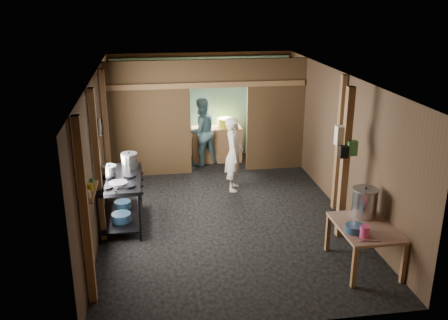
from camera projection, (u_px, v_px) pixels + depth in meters
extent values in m
cube|color=black|center=(222.00, 210.00, 9.49)|extent=(4.50, 7.00, 0.00)
cube|color=black|center=(222.00, 76.00, 8.64)|extent=(4.50, 7.00, 0.00)
cube|color=#4C381F|center=(202.00, 105.00, 12.33)|extent=(4.50, 0.00, 2.60)
cube|color=#4C381F|center=(267.00, 234.00, 5.79)|extent=(4.50, 0.00, 2.60)
cube|color=#4C381F|center=(97.00, 152.00, 8.74)|extent=(0.00, 7.00, 2.60)
cube|color=#4C381F|center=(339.00, 141.00, 9.39)|extent=(0.00, 7.00, 2.60)
cube|color=#49341A|center=(149.00, 120.00, 10.93)|extent=(1.85, 0.10, 2.60)
cube|color=#49341A|center=(276.00, 115.00, 11.34)|extent=(1.35, 0.10, 2.60)
cube|color=#49341A|center=(219.00, 73.00, 10.83)|extent=(1.30, 0.10, 0.60)
cube|color=#72B9BA|center=(202.00, 107.00, 12.29)|extent=(4.40, 0.06, 2.50)
cube|color=olive|center=(217.00, 144.00, 12.15)|extent=(1.20, 0.50, 0.85)
cylinder|color=silver|center=(212.00, 82.00, 12.08)|extent=(0.20, 0.03, 0.20)
cube|color=olive|center=(85.00, 214.00, 6.32)|extent=(0.10, 0.12, 2.60)
cube|color=olive|center=(97.00, 167.00, 8.00)|extent=(0.10, 0.12, 2.60)
cube|color=olive|center=(106.00, 134.00, 9.87)|extent=(0.10, 0.12, 2.60)
cube|color=olive|center=(339.00, 144.00, 9.19)|extent=(0.10, 0.12, 2.60)
cube|color=olive|center=(345.00, 164.00, 8.11)|extent=(0.12, 0.12, 2.60)
cube|color=olive|center=(208.00, 85.00, 10.83)|extent=(4.40, 0.12, 0.12)
cylinder|color=gray|center=(100.00, 127.00, 9.00)|extent=(0.03, 0.34, 0.34)
cylinder|color=black|center=(102.00, 127.00, 9.41)|extent=(0.03, 0.30, 0.30)
cube|color=olive|center=(91.00, 192.00, 6.76)|extent=(0.14, 0.80, 0.03)
cylinder|color=silver|center=(88.00, 194.00, 6.50)|extent=(0.07, 0.07, 0.10)
cylinder|color=gold|center=(90.00, 187.00, 6.74)|extent=(0.08, 0.08, 0.10)
cylinder|color=#408D42|center=(92.00, 181.00, 6.94)|extent=(0.06, 0.06, 0.10)
cube|color=silver|center=(342.00, 135.00, 8.02)|extent=(0.22, 0.15, 0.32)
cube|color=#408D42|center=(352.00, 148.00, 7.97)|extent=(0.16, 0.12, 0.24)
cube|color=black|center=(344.00, 152.00, 7.95)|extent=(0.14, 0.10, 0.20)
cylinder|color=navy|center=(121.00, 217.00, 8.64)|extent=(0.34, 0.34, 0.14)
cylinder|color=navy|center=(123.00, 204.00, 9.18)|extent=(0.30, 0.30, 0.12)
cylinder|color=navy|center=(355.00, 228.00, 7.18)|extent=(0.32, 0.32, 0.11)
cylinder|color=#EB4387|center=(365.00, 232.00, 7.02)|extent=(0.17, 0.17, 0.16)
cube|color=#B5B4B9|center=(370.00, 241.00, 6.93)|extent=(0.30, 0.07, 0.01)
cylinder|color=gold|center=(225.00, 123.00, 12.00)|extent=(0.40, 0.40, 0.22)
cylinder|color=#902400|center=(201.00, 125.00, 11.93)|extent=(0.13, 0.13, 0.15)
imported|color=silver|center=(234.00, 154.00, 10.26)|extent=(0.47, 0.63, 1.58)
imported|color=slate|center=(201.00, 132.00, 11.76)|extent=(0.98, 0.89, 1.65)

